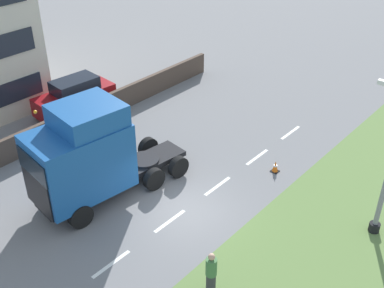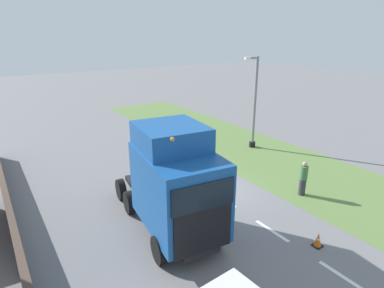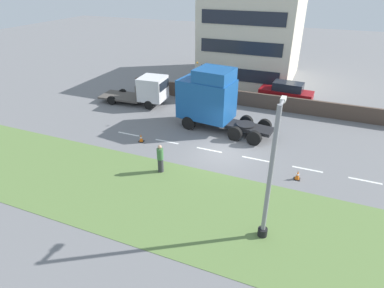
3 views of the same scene
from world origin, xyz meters
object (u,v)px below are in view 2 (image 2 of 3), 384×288
object	(u,v)px
traffic_cone_lead	(183,154)
lamp_post	(254,109)
pedestrian	(303,179)
traffic_cone_trailing	(318,240)
lorry_cab	(175,184)

from	to	relation	value
traffic_cone_lead	lamp_post	bearing A→B (deg)	169.62
lamp_post	pedestrian	world-z (taller)	lamp_post
lamp_post	traffic_cone_trailing	xyz separation A→B (m)	(5.89, 9.84, -2.54)
lamp_post	pedestrian	size ratio (longest dim) A/B	3.52
lorry_cab	pedestrian	bearing A→B (deg)	-177.42
lorry_cab	traffic_cone_trailing	world-z (taller)	lorry_cab
lorry_cab	pedestrian	size ratio (longest dim) A/B	4.11
lamp_post	traffic_cone_lead	xyz separation A→B (m)	(5.25, -0.96, -2.54)
lorry_cab	traffic_cone_lead	distance (m)	8.90
lamp_post	traffic_cone_lead	bearing A→B (deg)	-10.38
lorry_cab	pedestrian	xyz separation A→B (m)	(-7.15, 0.54, -1.42)
pedestrian	traffic_cone_trailing	size ratio (longest dim) A/B	3.12
lamp_post	traffic_cone_trailing	size ratio (longest dim) A/B	11.01
pedestrian	traffic_cone_trailing	xyz separation A→B (m)	(2.93, 3.09, -0.61)
lorry_cab	lamp_post	world-z (taller)	lamp_post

